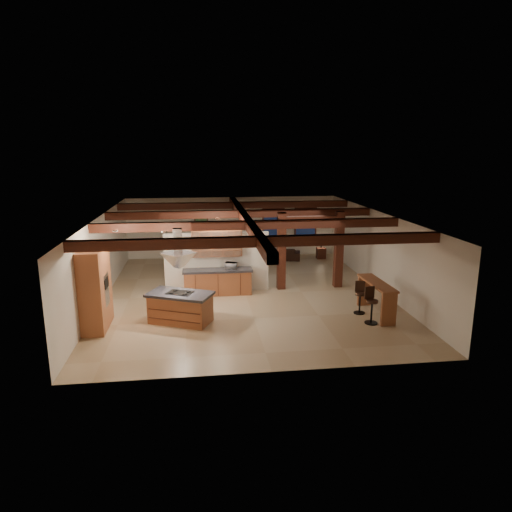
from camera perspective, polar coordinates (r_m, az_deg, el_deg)
The scene contains 22 objects.
ground at distance 16.67m, azimuth -1.31°, elevation -4.76°, with size 12.00×12.00×0.00m, color tan.
room_walls at distance 16.21m, azimuth -1.34°, elevation 1.23°, with size 12.00×12.00×12.00m.
ceiling_beams at distance 16.03m, azimuth -1.36°, elevation 4.66°, with size 10.00×12.00×0.28m.
timber_posts at distance 17.13m, azimuth 6.83°, elevation 1.74°, with size 2.50×0.30×2.90m.
partition_wall at distance 16.78m, azimuth -4.91°, elevation -0.78°, with size 3.80×0.18×2.20m, color beige.
pantry_cabinet at distance 14.09m, azimuth -19.45°, elevation -3.86°, with size 0.67×1.60×2.40m.
back_counter at distance 16.57m, azimuth -4.81°, elevation -3.20°, with size 2.50×0.66×0.94m.
upper_display_cabinet at distance 16.43m, azimuth -4.93°, elevation 1.60°, with size 1.80×0.36×0.95m.
range_hood at distance 13.71m, azimuth -9.63°, elevation -1.19°, with size 1.10×1.10×1.40m.
back_windows at distance 22.45m, azimuth 4.21°, elevation 3.86°, with size 2.70×0.07×1.70m.
framed_art at distance 21.98m, azimuth -6.86°, elevation 4.13°, with size 0.65×0.05×0.85m.
recessed_cans at distance 14.05m, azimuth -10.88°, elevation 3.64°, with size 3.16×2.46×0.03m.
kitchen_island at distance 14.09m, azimuth -9.42°, elevation -6.34°, with size 2.16×1.71×0.95m.
dining_table at distance 18.97m, azimuth -3.41°, elevation -1.54°, with size 1.79×1.00×0.63m, color #412310.
sofa at distance 21.74m, azimuth 2.96°, elevation 0.30°, with size 1.93×0.76×0.56m, color black.
microwave at distance 16.44m, azimuth -3.16°, elevation -1.22°, with size 0.41×0.28×0.23m, color silver.
bar_counter at distance 14.91m, azimuth 14.81°, elevation -4.48°, with size 0.58×2.08×1.08m.
side_table at distance 22.15m, azimuth 8.12°, elevation 0.35°, with size 0.41×0.41×0.51m, color #36180D.
table_lamp at distance 22.05m, azimuth 8.16°, elevation 1.55°, with size 0.26×0.26×0.30m.
bar_stool_a at distance 14.24m, azimuth 14.20°, elevation -5.98°, with size 0.40×0.41×1.12m.
bar_stool_b at distance 15.02m, azimuth 12.86°, elevation -5.06°, with size 0.37×0.38×1.03m.
dining_chairs at distance 18.91m, azimuth -3.42°, elevation -0.80°, with size 1.97×1.97×1.12m.
Camera 1 is at (-1.63, -15.77, 5.17)m, focal length 32.00 mm.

